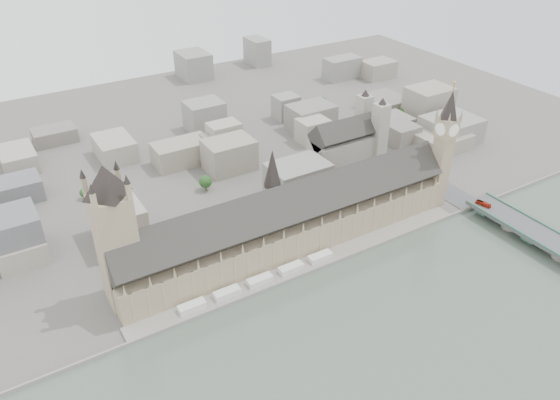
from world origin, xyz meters
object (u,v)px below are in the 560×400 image
elizabeth_tower (445,141)px  red_bus_north (483,204)px  westminster_abbey (348,145)px  westminster_bridge (552,247)px  victoria_tower (114,230)px  palace_of_westminster (289,222)px

elizabeth_tower → red_bus_north: (18.37, -34.39, -46.12)m
westminster_abbey → red_bus_north: 130.28m
westminster_bridge → westminster_abbey: (-51.08, 182.50, 19.96)m
westminster_abbey → red_bus_north: (45.45, -121.39, -13.12)m
victoria_tower → westminster_bridge: victoria_tower is taller
palace_of_westminster → red_bus_north: size_ratio=21.52×
victoria_tower → elizabeth_tower: bearing=-4.0°
westminster_bridge → red_bus_north: red_bus_north is taller
red_bus_north → elizabeth_tower: bearing=103.9°
westminster_bridge → red_bus_north: size_ratio=26.39×
victoria_tower → westminster_abbey: 244.79m
elizabeth_tower → westminster_abbey: size_ratio=1.58×
red_bus_north → palace_of_westminster: bearing=149.4°
westminster_bridge → red_bus_north: bearing=95.3°
elizabeth_tower → westminster_abbey: bearing=107.3°
elizabeth_tower → palace_of_westminster: bearing=175.2°
elizabeth_tower → westminster_bridge: elizabeth_tower is taller
elizabeth_tower → westminster_bridge: bearing=-75.9°
elizabeth_tower → victoria_tower: (-260.00, 18.00, -2.88)m
victoria_tower → red_bus_north: (278.37, -52.39, -43.24)m
palace_of_westminster → red_bus_north: 163.37m
palace_of_westminster → westminster_abbey: bearing=34.2°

